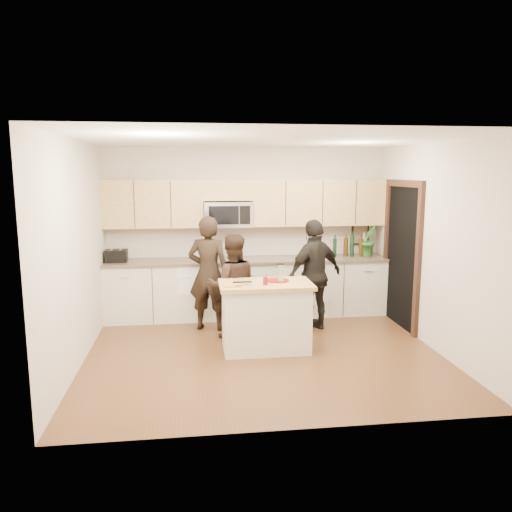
{
  "coord_description": "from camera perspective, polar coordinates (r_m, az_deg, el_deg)",
  "views": [
    {
      "loc": [
        -0.88,
        -6.13,
        2.31
      ],
      "look_at": [
        -0.05,
        0.35,
        1.21
      ],
      "focal_mm": 35.0,
      "sensor_mm": 36.0,
      "label": 1
    }
  ],
  "objects": [
    {
      "name": "knife",
      "position": [
        6.21,
        -1.46,
        -3.37
      ],
      "size": [
        0.22,
        0.02,
        0.01
      ],
      "primitive_type": "cube",
      "rotation": [
        0.0,
        0.0,
        -0.0
      ],
      "color": "silver",
      "rests_on": "cutting_board"
    },
    {
      "name": "orchid",
      "position": [
        8.43,
        12.7,
        1.83
      ],
      "size": [
        0.38,
        0.38,
        0.54
      ],
      "primitive_type": "imported",
      "rotation": [
        0.0,
        0.0,
        0.88
      ],
      "color": "#306B2A",
      "rests_on": "back_cabinetry"
    },
    {
      "name": "box_grater",
      "position": [
        6.48,
        2.8,
        -1.81
      ],
      "size": [
        0.09,
        0.06,
        0.23
      ],
      "color": "silver",
      "rests_on": "red_plate"
    },
    {
      "name": "microwave",
      "position": [
        7.97,
        -3.22,
        4.79
      ],
      "size": [
        0.76,
        0.41,
        0.4
      ],
      "color": "silver",
      "rests_on": "ground"
    },
    {
      "name": "tongs",
      "position": [
        6.37,
        -1.58,
        -2.99
      ],
      "size": [
        0.25,
        0.03,
        0.02
      ],
      "primitive_type": "cube",
      "rotation": [
        0.0,
        0.0,
        -0.0
      ],
      "color": "black",
      "rests_on": "cutting_board"
    },
    {
      "name": "woman_left",
      "position": [
        7.34,
        -5.43,
        -1.99
      ],
      "size": [
        0.71,
        0.56,
        1.69
      ],
      "primitive_type": "imported",
      "rotation": [
        0.0,
        0.0,
        2.85
      ],
      "color": "black",
      "rests_on": "ground"
    },
    {
      "name": "room_shell",
      "position": [
        6.22,
        0.83,
        4.19
      ],
      "size": [
        4.52,
        4.02,
        2.71
      ],
      "color": "beige",
      "rests_on": "ground"
    },
    {
      "name": "woman_right",
      "position": [
        7.35,
        6.72,
        -2.2
      ],
      "size": [
        1.04,
        0.8,
        1.64
      ],
      "primitive_type": "imported",
      "rotation": [
        0.0,
        0.0,
        3.62
      ],
      "color": "black",
      "rests_on": "ground"
    },
    {
      "name": "doorway",
      "position": [
        7.77,
        16.34,
        0.63
      ],
      "size": [
        0.06,
        1.25,
        2.2
      ],
      "color": "black",
      "rests_on": "ground"
    },
    {
      "name": "toaster",
      "position": [
        7.99,
        -15.66,
        0.02
      ],
      "size": [
        0.33,
        0.22,
        0.2
      ],
      "color": "black",
      "rests_on": "back_cabinetry"
    },
    {
      "name": "back_cabinetry",
      "position": [
        8.08,
        -0.89,
        -3.6
      ],
      "size": [
        4.5,
        0.66,
        0.94
      ],
      "color": "beige",
      "rests_on": "ground"
    },
    {
      "name": "cutting_board",
      "position": [
        6.28,
        -2.77,
        -3.35
      ],
      "size": [
        0.22,
        0.18,
        0.02
      ],
      "primitive_type": "cube",
      "rotation": [
        0.0,
        0.0,
        -0.0
      ],
      "color": "tan",
      "rests_on": "island"
    },
    {
      "name": "framed_picture",
      "position": [
        8.65,
        11.82,
        2.52
      ],
      "size": [
        0.3,
        0.03,
        0.38
      ],
      "color": "black",
      "rests_on": "ground"
    },
    {
      "name": "floor",
      "position": [
        6.61,
        0.79,
        -10.91
      ],
      "size": [
        4.5,
        4.5,
        0.0
      ],
      "primitive_type": "plane",
      "color": "brown",
      "rests_on": "ground"
    },
    {
      "name": "bottle_cluster",
      "position": [
        8.36,
        10.96,
        1.24
      ],
      "size": [
        0.61,
        0.21,
        0.4
      ],
      "color": "black",
      "rests_on": "back_cabinetry"
    },
    {
      "name": "upper_cabinetry",
      "position": [
        8.03,
        -0.8,
        6.22
      ],
      "size": [
        4.5,
        0.33,
        0.75
      ],
      "color": "tan",
      "rests_on": "ground"
    },
    {
      "name": "drink_glass",
      "position": [
        6.33,
        1.07,
        -2.88
      ],
      "size": [
        0.06,
        0.06,
        0.1
      ],
      "primitive_type": "cylinder",
      "color": "maroon",
      "rests_on": "island"
    },
    {
      "name": "woman_center",
      "position": [
        6.98,
        -2.73,
        -3.48
      ],
      "size": [
        0.73,
        0.57,
        1.48
      ],
      "primitive_type": "imported",
      "rotation": [
        0.0,
        0.0,
        3.16
      ],
      "color": "black",
      "rests_on": "ground"
    },
    {
      "name": "red_plate",
      "position": [
        6.57,
        2.46,
        -2.79
      ],
      "size": [
        0.3,
        0.3,
        0.02
      ],
      "primitive_type": "cylinder",
      "color": "maroon",
      "rests_on": "island"
    },
    {
      "name": "island",
      "position": [
        6.57,
        1.1,
        -6.87
      ],
      "size": [
        1.2,
        0.7,
        0.9
      ],
      "rotation": [
        0.0,
        0.0,
        -0.0
      ],
      "color": "beige",
      "rests_on": "ground"
    },
    {
      "name": "dish_towel",
      "position": [
        7.78,
        -7.72,
        -1.72
      ],
      "size": [
        0.34,
        0.6,
        0.48
      ],
      "color": "white",
      "rests_on": "ground"
    }
  ]
}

